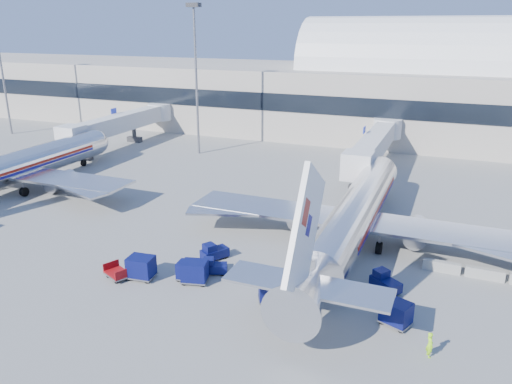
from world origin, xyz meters
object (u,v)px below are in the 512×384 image
at_px(cart_solo_far, 396,313).
at_px(ramp_worker, 430,345).
at_px(jetbridge_near, 376,143).
at_px(mast_west, 196,58).
at_px(airliner_main, 354,216).
at_px(barrier_near, 442,267).
at_px(cart_open_red, 118,274).
at_px(cart_solo_near, 271,291).
at_px(airliner_mid, 12,168).
at_px(cart_train_a, 195,271).
at_px(cart_train_c, 141,267).
at_px(tug_right, 385,282).
at_px(tug_left, 214,252).
at_px(barrier_mid, 485,274).
at_px(cart_train_b, 188,271).
at_px(jetbridge_mid, 125,122).
at_px(tug_lead, 213,267).

height_order(cart_solo_far, ramp_worker, cart_solo_far).
xyz_separation_m(jetbridge_near, mast_west, (-27.60, -0.81, 10.86)).
height_order(airliner_main, barrier_near, airliner_main).
bearing_deg(cart_open_red, cart_solo_near, 30.69).
bearing_deg(airliner_mid, barrier_near, -2.87).
bearing_deg(cart_train_a, airliner_mid, 145.78).
bearing_deg(barrier_near, cart_solo_near, -139.67).
xyz_separation_m(cart_train_a, ramp_worker, (17.99, -2.79, -0.12)).
bearing_deg(cart_train_c, cart_open_red, -163.63).
relative_size(tug_right, ramp_worker, 1.56).
height_order(airliner_mid, cart_open_red, airliner_mid).
bearing_deg(tug_left, barrier_mid, -45.29).
bearing_deg(cart_train_c, cart_train_b, 12.83).
bearing_deg(cart_solo_far, tug_right, 129.34).
relative_size(cart_train_a, cart_train_c, 1.03).
height_order(airliner_mid, cart_solo_near, airliner_mid).
bearing_deg(cart_open_red, airliner_main, 64.50).
distance_m(barrier_near, cart_solo_far, 9.80).
distance_m(barrier_mid, cart_train_a, 23.42).
xyz_separation_m(airliner_mid, cart_train_a, (31.86, -11.91, -1.96)).
height_order(jetbridge_mid, tug_left, jetbridge_mid).
height_order(cart_train_b, cart_train_c, cart_train_c).
height_order(cart_train_b, cart_solo_far, cart_solo_far).
bearing_deg(cart_solo_far, cart_train_b, -158.73).
relative_size(tug_left, cart_open_red, 1.07).
height_order(jetbridge_near, cart_train_b, jetbridge_near).
bearing_deg(cart_open_red, ramp_worker, 22.02).
distance_m(tug_left, cart_open_red, 8.29).
bearing_deg(cart_solo_near, cart_train_b, 148.68).
height_order(jetbridge_mid, tug_right, jetbridge_mid).
xyz_separation_m(tug_right, cart_solo_far, (1.41, -4.54, 0.22)).
bearing_deg(cart_solo_far, barrier_mid, 80.47).
bearing_deg(tug_lead, cart_open_red, -174.60).
xyz_separation_m(airliner_main, ramp_worker, (7.85, -14.70, -2.08)).
xyz_separation_m(cart_train_c, ramp_worker, (22.32, -1.74, -0.16)).
height_order(airliner_main, barrier_mid, airliner_main).
relative_size(tug_lead, cart_open_red, 0.95).
bearing_deg(cart_open_red, jetbridge_near, 95.28).
relative_size(airliner_main, cart_solo_near, 16.37).
relative_size(tug_left, cart_train_a, 1.12).
xyz_separation_m(airliner_mid, cart_open_red, (25.73, -13.70, -2.53)).
bearing_deg(barrier_near, jetbridge_near, 109.85).
xyz_separation_m(tug_right, ramp_worker, (3.78, -7.28, 0.13)).
bearing_deg(tug_lead, jetbridge_near, 55.98).
distance_m(cart_train_a, ramp_worker, 18.20).
bearing_deg(cart_solo_far, jetbridge_mid, 164.60).
height_order(mast_west, cart_solo_far, mast_west).
relative_size(mast_west, barrier_mid, 7.53).
xyz_separation_m(airliner_mid, jetbridge_near, (39.60, 26.30, 1.00)).
height_order(mast_west, cart_train_b, mast_west).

